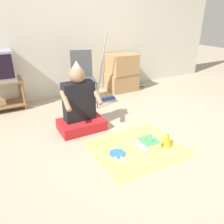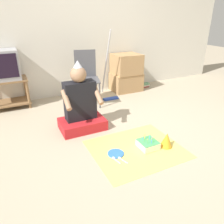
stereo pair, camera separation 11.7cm
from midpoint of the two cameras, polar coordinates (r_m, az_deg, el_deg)
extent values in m
plane|color=tan|center=(2.86, 8.78, -6.47)|extent=(16.00, 16.00, 0.00)
cube|color=beige|center=(4.28, -6.65, 21.83)|extent=(6.40, 0.06, 2.55)
cube|color=olive|center=(3.91, -25.40, 7.48)|extent=(0.66, 0.40, 0.03)
cube|color=olive|center=(4.02, -24.43, 2.26)|extent=(0.66, 0.40, 0.02)
cylinder|color=olive|center=(3.82, -20.27, 4.38)|extent=(0.04, 0.04, 0.49)
cylinder|color=olive|center=(4.14, -20.88, 5.78)|extent=(0.04, 0.04, 0.49)
cube|color=#99999E|center=(3.86, -26.06, 10.97)|extent=(0.50, 0.38, 0.46)
cube|color=black|center=(3.66, -25.99, 10.62)|extent=(0.44, 0.01, 0.36)
cube|color=#4C4C51|center=(3.69, -5.68, 8.27)|extent=(0.51, 0.52, 0.02)
cube|color=#4C4C51|center=(3.84, -6.14, 12.44)|extent=(0.35, 0.11, 0.47)
cylinder|color=#4C4C51|center=(3.57, -8.18, 3.85)|extent=(0.02, 0.02, 0.44)
cylinder|color=#4C4C51|center=(3.60, -2.29, 4.27)|extent=(0.02, 0.02, 0.44)
cylinder|color=#4C4C51|center=(3.93, -8.53, 5.80)|extent=(0.02, 0.02, 0.44)
cylinder|color=#4C4C51|center=(3.96, -3.16, 6.18)|extent=(0.02, 0.02, 0.44)
cube|color=#A87F51|center=(4.51, 4.42, 7.86)|extent=(0.58, 0.45, 0.35)
cube|color=#A87F51|center=(4.42, 4.57, 12.42)|extent=(0.52, 0.47, 0.38)
cube|color=#2D4CB2|center=(4.04, 0.53, 3.54)|extent=(0.28, 0.09, 0.03)
cylinder|color=#B7B7BC|center=(4.05, -0.73, 12.51)|extent=(0.03, 0.42, 1.19)
cube|color=#B72D28|center=(4.81, 9.07, 6.64)|extent=(0.19, 0.10, 0.03)
cube|color=beige|center=(4.80, 9.15, 6.96)|extent=(0.19, 0.15, 0.02)
cube|color=#60936B|center=(4.80, 9.23, 7.28)|extent=(0.20, 0.10, 0.03)
cube|color=red|center=(3.02, -6.65, -3.12)|extent=(0.60, 0.40, 0.14)
cube|color=black|center=(2.91, -7.23, 2.97)|extent=(0.41, 0.18, 0.52)
sphere|color=#9E7556|center=(2.81, -7.61, 9.68)|extent=(0.21, 0.21, 0.21)
cone|color=silver|center=(2.78, -7.76, 12.34)|extent=(0.11, 0.11, 0.09)
cylinder|color=#9E7556|center=(2.72, -10.66, 3.08)|extent=(0.06, 0.27, 0.22)
cylinder|color=#9E7556|center=(2.85, -2.55, 4.47)|extent=(0.06, 0.27, 0.22)
cube|color=#EAD666|center=(2.62, 7.65, -9.52)|extent=(1.04, 0.88, 0.01)
cube|color=#F4E0C6|center=(2.64, 10.60, -8.34)|extent=(0.21, 0.21, 0.08)
cube|color=#4CB266|center=(2.62, 10.68, -7.54)|extent=(0.21, 0.21, 0.01)
cylinder|color=#E58CCC|center=(2.64, 11.66, -6.67)|extent=(0.01, 0.01, 0.06)
sphere|color=#FFCC4C|center=(2.62, 11.72, -6.00)|extent=(0.01, 0.01, 0.01)
cylinder|color=#4C7FE5|center=(2.65, 11.08, -6.45)|extent=(0.01, 0.01, 0.06)
sphere|color=#FFCC4C|center=(2.63, 11.14, -5.78)|extent=(0.01, 0.01, 0.01)
cylinder|color=yellow|center=(2.64, 9.84, -6.52)|extent=(0.01, 0.01, 0.06)
sphere|color=#FFCC4C|center=(2.62, 9.89, -5.85)|extent=(0.01, 0.01, 0.01)
cylinder|color=#4C7FE5|center=(2.61, 9.43, -6.91)|extent=(0.01, 0.01, 0.06)
sphere|color=#FFCC4C|center=(2.59, 9.49, -6.24)|extent=(0.01, 0.01, 0.01)
cylinder|color=#66C666|center=(2.57, 9.65, -7.37)|extent=(0.01, 0.01, 0.06)
sphere|color=#FFCC4C|center=(2.55, 9.70, -6.68)|extent=(0.01, 0.01, 0.01)
cylinder|color=#66C666|center=(2.55, 10.54, -7.71)|extent=(0.01, 0.01, 0.06)
sphere|color=#FFCC4C|center=(2.53, 10.61, -7.03)|extent=(0.01, 0.01, 0.01)
cylinder|color=#4C7FE5|center=(2.57, 11.60, -7.61)|extent=(0.01, 0.01, 0.06)
sphere|color=#FFCC4C|center=(2.55, 11.67, -6.93)|extent=(0.01, 0.01, 0.01)
cylinder|color=#66C666|center=(2.59, 11.97, -7.32)|extent=(0.01, 0.01, 0.06)
sphere|color=#FFCC4C|center=(2.57, 12.04, -6.64)|extent=(0.01, 0.01, 0.01)
cone|color=gold|center=(2.68, 15.31, -7.05)|extent=(0.15, 0.15, 0.18)
cylinder|color=blue|center=(2.51, 2.34, -10.80)|extent=(0.18, 0.18, 0.01)
ellipsoid|color=white|center=(2.44, 1.77, -11.91)|extent=(0.04, 0.05, 0.01)
cube|color=white|center=(2.39, 2.85, -12.75)|extent=(0.03, 0.10, 0.01)
ellipsoid|color=white|center=(2.44, 3.39, -11.93)|extent=(0.04, 0.05, 0.01)
cube|color=white|center=(2.40, 4.64, -12.69)|extent=(0.04, 0.10, 0.01)
camera|label=1|loc=(0.06, -88.75, 0.57)|focal=35.00mm
camera|label=2|loc=(0.06, 91.25, -0.57)|focal=35.00mm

